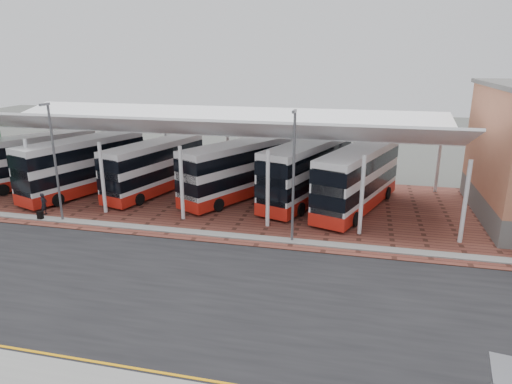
{
  "coord_description": "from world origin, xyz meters",
  "views": [
    {
      "loc": [
        5.8,
        -19.41,
        11.07
      ],
      "look_at": [
        -0.76,
        8.37,
        2.4
      ],
      "focal_mm": 32.0,
      "sensor_mm": 36.0,
      "label": 1
    }
  ],
  "objects_px": {
    "bus_1": "(84,166)",
    "bus_2": "(155,168)",
    "bus_4": "(307,172)",
    "pedestrian": "(44,204)",
    "bus_3": "(238,171)",
    "bus_0": "(35,160)",
    "bus_5": "(358,179)"
  },
  "relations": [
    {
      "from": "bus_1",
      "to": "bus_3",
      "type": "relative_size",
      "value": 1.05
    },
    {
      "from": "bus_1",
      "to": "bus_2",
      "type": "relative_size",
      "value": 1.07
    },
    {
      "from": "bus_0",
      "to": "pedestrian",
      "type": "xyz_separation_m",
      "value": [
        5.76,
        -6.66,
        -1.37
      ]
    },
    {
      "from": "bus_3",
      "to": "pedestrian",
      "type": "xyz_separation_m",
      "value": [
        -12.4,
        -7.06,
        -1.41
      ]
    },
    {
      "from": "bus_4",
      "to": "pedestrian",
      "type": "xyz_separation_m",
      "value": [
        -17.8,
        -7.57,
        -1.51
      ]
    },
    {
      "from": "bus_1",
      "to": "bus_2",
      "type": "bearing_deg",
      "value": 33.3
    },
    {
      "from": "bus_5",
      "to": "bus_4",
      "type": "bearing_deg",
      "value": -177.8
    },
    {
      "from": "bus_0",
      "to": "bus_3",
      "type": "height_order",
      "value": "bus_3"
    },
    {
      "from": "bus_1",
      "to": "bus_3",
      "type": "height_order",
      "value": "bus_1"
    },
    {
      "from": "bus_1",
      "to": "bus_3",
      "type": "distance_m",
      "value": 12.73
    },
    {
      "from": "bus_1",
      "to": "bus_0",
      "type": "bearing_deg",
      "value": -172.38
    },
    {
      "from": "bus_1",
      "to": "bus_4",
      "type": "bearing_deg",
      "value": 26.17
    },
    {
      "from": "bus_2",
      "to": "pedestrian",
      "type": "distance_m",
      "value": 8.83
    },
    {
      "from": "pedestrian",
      "to": "bus_1",
      "type": "bearing_deg",
      "value": -2.9
    },
    {
      "from": "bus_1",
      "to": "bus_3",
      "type": "bearing_deg",
      "value": 26.66
    },
    {
      "from": "bus_1",
      "to": "bus_5",
      "type": "relative_size",
      "value": 0.99
    },
    {
      "from": "bus_3",
      "to": "bus_5",
      "type": "relative_size",
      "value": 0.95
    },
    {
      "from": "bus_1",
      "to": "pedestrian",
      "type": "xyz_separation_m",
      "value": [
        0.23,
        -5.49,
        -1.45
      ]
    },
    {
      "from": "pedestrian",
      "to": "bus_0",
      "type": "bearing_deg",
      "value": 35.5
    },
    {
      "from": "bus_4",
      "to": "bus_5",
      "type": "xyz_separation_m",
      "value": [
        3.83,
        -1.18,
        -0.05
      ]
    },
    {
      "from": "bus_3",
      "to": "bus_4",
      "type": "distance_m",
      "value": 5.43
    },
    {
      "from": "bus_5",
      "to": "bus_3",
      "type": "bearing_deg",
      "value": -164.82
    },
    {
      "from": "bus_0",
      "to": "bus_4",
      "type": "xyz_separation_m",
      "value": [
        23.56,
        0.91,
        0.14
      ]
    },
    {
      "from": "bus_0",
      "to": "bus_2",
      "type": "relative_size",
      "value": 1.0
    },
    {
      "from": "bus_0",
      "to": "bus_5",
      "type": "bearing_deg",
      "value": 27.43
    },
    {
      "from": "bus_0",
      "to": "bus_1",
      "type": "bearing_deg",
      "value": 16.01
    },
    {
      "from": "bus_3",
      "to": "pedestrian",
      "type": "relative_size",
      "value": 6.78
    },
    {
      "from": "bus_4",
      "to": "bus_3",
      "type": "bearing_deg",
      "value": -155.55
    },
    {
      "from": "bus_5",
      "to": "bus_0",
      "type": "bearing_deg",
      "value": -161.29
    },
    {
      "from": "bus_3",
      "to": "bus_0",
      "type": "bearing_deg",
      "value": -150.9
    },
    {
      "from": "bus_5",
      "to": "pedestrian",
      "type": "relative_size",
      "value": 7.14
    },
    {
      "from": "bus_4",
      "to": "pedestrian",
      "type": "distance_m",
      "value": 19.41
    }
  ]
}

